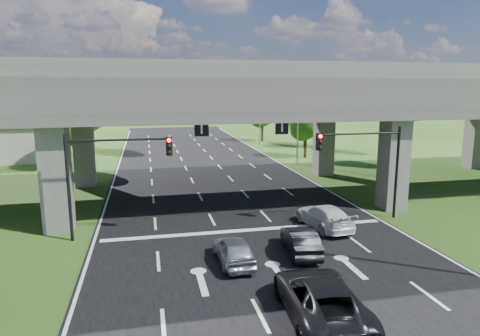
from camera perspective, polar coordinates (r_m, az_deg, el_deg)
name	(u,v)px	position (r m, az deg, el deg)	size (l,w,h in m)	color
ground	(264,252)	(22.70, 3.17, -11.18)	(160.00, 160.00, 0.00)	#244415
road	(228,202)	(31.94, -1.66, -4.56)	(18.00, 120.00, 0.03)	black
overpass	(222,94)	(32.76, -2.40, 9.83)	(80.00, 15.00, 10.00)	#3E3B38
signal_right	(367,156)	(28.06, 16.62, 1.54)	(5.76, 0.54, 6.00)	black
signal_left	(109,166)	(24.67, -17.12, 0.28)	(5.76, 0.54, 6.00)	black
streetlight_far	(295,111)	(47.07, 7.30, 7.54)	(3.38, 0.25, 10.00)	gray
streetlight_beyond	(257,105)	(62.35, 2.31, 8.42)	(3.38, 0.25, 10.00)	gray
tree_left_near	(63,123)	(47.12, -22.56, 5.55)	(4.50, 4.50, 7.80)	black
tree_left_mid	(49,123)	(55.57, -24.16, 5.45)	(3.91, 3.90, 6.76)	black
tree_left_far	(92,111)	(62.76, -19.18, 7.20)	(4.80, 4.80, 8.32)	black
tree_right_near	(306,120)	(51.93, 8.85, 6.31)	(4.20, 4.20, 7.28)	black
tree_right_mid	(306,118)	(60.47, 8.76, 6.64)	(3.91, 3.90, 6.76)	black
tree_right_far	(263,110)	(66.76, 3.05, 7.69)	(4.50, 4.50, 7.80)	black
car_silver	(234,250)	(21.10, -0.84, -10.89)	(1.56, 3.89, 1.32)	#B3B7BC
car_dark	(300,241)	(22.49, 8.06, -9.59)	(1.41, 4.04, 1.33)	black
car_white	(324,216)	(26.62, 11.14, -6.36)	(1.94, 4.78, 1.39)	silver
car_trailing	(320,298)	(16.74, 10.67, -16.69)	(2.64, 5.73, 1.59)	black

